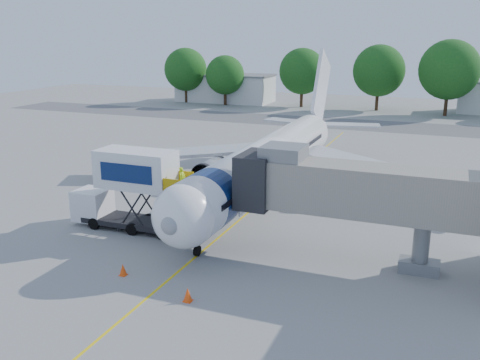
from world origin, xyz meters
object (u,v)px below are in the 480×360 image
at_px(jet_bridge, 342,189).
at_px(catering_hiloader, 129,190).
at_px(aircraft, 270,160).
at_px(ground_tug, 85,304).

distance_m(jet_bridge, catering_hiloader, 14.35).
distance_m(aircraft, ground_tug, 22.20).
relative_size(jet_bridge, ground_tug, 3.90).
relative_size(aircraft, catering_hiloader, 4.44).
relative_size(catering_hiloader, ground_tug, 2.38).
distance_m(aircraft, jet_bridge, 13.77).
xyz_separation_m(catering_hiloader, ground_tug, (4.61, -10.90, -2.05)).
height_order(aircraft, catering_hiloader, aircraft).
distance_m(aircraft, catering_hiloader, 12.77).
xyz_separation_m(jet_bridge, catering_hiloader, (-14.27, -0.00, -1.59)).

